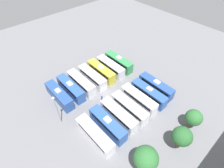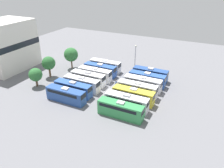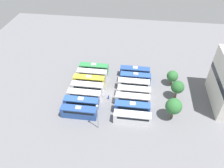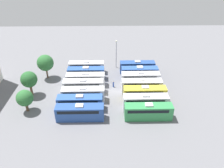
% 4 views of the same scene
% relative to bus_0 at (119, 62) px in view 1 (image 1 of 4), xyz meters
% --- Properties ---
extents(ground_plane, '(116.31, 116.31, 0.00)m').
position_rel_bus_0_xyz_m(ground_plane, '(10.49, 7.25, -1.84)').
color(ground_plane, slate).
extents(bus_0, '(2.51, 10.15, 3.71)m').
position_rel_bus_0_xyz_m(bus_0, '(0.00, 0.00, 0.00)').
color(bus_0, '#338C4C').
rests_on(bus_0, ground_plane).
extents(bus_1, '(2.51, 10.15, 3.71)m').
position_rel_bus_0_xyz_m(bus_1, '(3.51, 0.05, 0.00)').
color(bus_1, silver).
rests_on(bus_1, ground_plane).
extents(bus_2, '(2.51, 10.15, 3.71)m').
position_rel_bus_0_xyz_m(bus_2, '(6.94, -0.28, 0.00)').
color(bus_2, gold).
rests_on(bus_2, ground_plane).
extents(bus_3, '(2.51, 10.15, 3.71)m').
position_rel_bus_0_xyz_m(bus_3, '(10.44, -0.03, 0.00)').
color(bus_3, silver).
rests_on(bus_3, ground_plane).
extents(bus_4, '(2.51, 10.15, 3.71)m').
position_rel_bus_0_xyz_m(bus_4, '(14.13, -0.18, 0.00)').
color(bus_4, silver).
rests_on(bus_4, ground_plane).
extents(bus_5, '(2.51, 10.15, 3.71)m').
position_rel_bus_0_xyz_m(bus_5, '(17.38, -0.36, 0.00)').
color(bus_5, '#2D56A8').
rests_on(bus_5, ground_plane).
extents(bus_6, '(2.51, 10.15, 3.71)m').
position_rel_bus_0_xyz_m(bus_6, '(20.96, -0.15, 0.00)').
color(bus_6, '#284C93').
rests_on(bus_6, ground_plane).
extents(bus_7, '(2.51, 10.15, 3.71)m').
position_rel_bus_0_xyz_m(bus_7, '(0.03, 14.51, 0.00)').
color(bus_7, '#284C93').
rests_on(bus_7, ground_plane).
extents(bus_8, '(2.51, 10.15, 3.71)m').
position_rel_bus_0_xyz_m(bus_8, '(3.50, 14.85, 0.00)').
color(bus_8, '#2D56A8').
rests_on(bus_8, ground_plane).
extents(bus_9, '(2.51, 10.15, 3.71)m').
position_rel_bus_0_xyz_m(bus_9, '(6.90, 14.43, 0.00)').
color(bus_9, silver).
rests_on(bus_9, ground_plane).
extents(bus_10, '(2.51, 10.15, 3.71)m').
position_rel_bus_0_xyz_m(bus_10, '(10.56, 14.73, 0.00)').
color(bus_10, white).
rests_on(bus_10, ground_plane).
extents(bus_11, '(2.51, 10.15, 3.71)m').
position_rel_bus_0_xyz_m(bus_11, '(13.95, 14.47, 0.00)').
color(bus_11, silver).
rests_on(bus_11, ground_plane).
extents(bus_12, '(2.51, 10.15, 3.71)m').
position_rel_bus_0_xyz_m(bus_12, '(17.38, 14.62, 0.00)').
color(bus_12, '#2D56A8').
rests_on(bus_12, ground_plane).
extents(bus_13, '(2.51, 10.15, 3.71)m').
position_rel_bus_0_xyz_m(bus_13, '(21.11, 14.79, 0.00)').
color(bus_13, white).
rests_on(bus_13, ground_plane).
extents(worker_person, '(0.36, 0.36, 1.71)m').
position_rel_bus_0_xyz_m(worker_person, '(12.83, 7.06, -1.05)').
color(worker_person, navy).
rests_on(worker_person, ground_plane).
extents(light_pole, '(0.60, 0.60, 8.79)m').
position_rel_bus_0_xyz_m(light_pole, '(24.31, 5.93, 4.02)').
color(light_pole, gray).
rests_on(light_pole, ground_plane).
extents(tree_0, '(3.69, 3.69, 5.32)m').
position_rel_bus_0_xyz_m(tree_0, '(3.09, 26.74, 1.59)').
color(tree_0, brown).
rests_on(tree_0, ground_plane).
extents(tree_1, '(3.97, 3.97, 6.42)m').
position_rel_bus_0_xyz_m(tree_1, '(9.58, 27.59, 2.54)').
color(tree_1, brown).
rests_on(tree_1, ground_plane).
extents(tree_2, '(4.52, 4.52, 6.96)m').
position_rel_bus_0_xyz_m(tree_2, '(18.14, 25.67, 2.84)').
color(tree_2, brown).
rests_on(tree_2, ground_plane).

